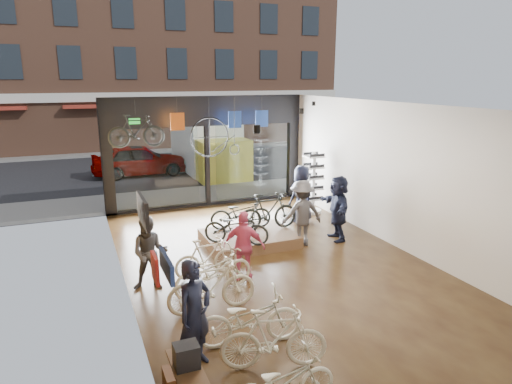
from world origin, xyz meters
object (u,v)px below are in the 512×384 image
floor_bike_3 (212,286)px  customer_4 (302,194)px  customer_0 (195,314)px  customer_5 (338,208)px  floor_bike_1 (274,339)px  hung_bike (136,131)px  floor_bike_0 (283,383)px  display_platform (249,238)px  floor_bike_5 (207,257)px  customer_1 (150,253)px  customer_2 (244,246)px  sunglasses_rack (313,183)px  floor_bike_2 (249,319)px  display_bike_mid (268,212)px  floor_bike_4 (213,271)px  display_bike_left (236,228)px  display_bike_right (241,213)px  customer_3 (302,213)px  street_car (139,160)px  penny_farthing (218,138)px  box_truck (210,146)px

floor_bike_3 → customer_4: size_ratio=0.98×
customer_0 → customer_5: customer_5 is taller
floor_bike_1 → customer_5: (4.04, 4.67, 0.41)m
floor_bike_1 → hung_bike: (-0.87, 7.67, 2.42)m
customer_5 → customer_0: bearing=-38.9°
floor_bike_0 → display_platform: bearing=-16.3°
floor_bike_5 → customer_1: customer_1 is taller
floor_bike_1 → customer_0: customer_0 is taller
customer_2 → sunglasses_rack: (3.95, 4.03, 0.23)m
floor_bike_1 → floor_bike_2: (-0.11, 0.76, -0.03)m
floor_bike_1 → customer_0: 1.28m
floor_bike_1 → display_bike_mid: size_ratio=0.96×
floor_bike_3 → customer_0: bearing=155.3°
floor_bike_4 → display_bike_left: bearing=-45.1°
display_bike_right → customer_3: (1.34, -1.07, 0.15)m
display_bike_mid → customer_4: (1.65, 1.17, 0.08)m
customer_3 → hung_bike: size_ratio=1.13×
street_car → floor_bike_0: 16.35m
display_bike_left → customer_0: 4.59m
customer_2 → penny_farthing: bearing=-68.2°
customer_0 → customer_2: (1.80, 2.62, -0.08)m
floor_bike_5 → customer_0: bearing=157.5°
floor_bike_1 → floor_bike_5: 3.66m
floor_bike_5 → display_bike_mid: (2.22, 1.65, 0.37)m
floor_bike_3 → floor_bike_2: bearing=-168.3°
customer_2 → floor_bike_3: bearing=78.8°
customer_5 → sunglasses_rack: bearing=178.7°
display_bike_mid → customer_1: 3.94m
floor_bike_3 → sunglasses_rack: (5.03, 5.12, 0.49)m
floor_bike_2 → customer_3: customer_3 is taller
floor_bike_2 → penny_farthing: 8.09m
box_truck → display_bike_mid: box_truck is taller
floor_bike_3 → floor_bike_5: (0.36, 1.59, -0.08)m
street_car → floor_bike_4: 12.64m
floor_bike_2 → display_bike_mid: size_ratio=1.04×
display_bike_left → hung_bike: (-1.91, 3.06, 2.19)m
floor_bike_5 → hung_bike: (-0.86, 4.01, 2.47)m
floor_bike_3 → customer_2: 1.56m
box_truck → customer_0: size_ratio=3.87×
display_bike_mid → sunglasses_rack: bearing=-53.7°
floor_bike_5 → display_platform: floor_bike_5 is taller
floor_bike_5 → display_bike_left: (1.05, 0.95, 0.28)m
floor_bike_2 → customer_1: bearing=32.0°
display_platform → floor_bike_3: bearing=-122.2°
customer_1 → customer_4: 5.95m
floor_bike_0 → customer_4: bearing=-28.4°
customer_5 → customer_2: bearing=-53.4°
sunglasses_rack → customer_3: bearing=-122.6°
street_car → customer_1: size_ratio=2.64×
customer_4 → sunglasses_rack: 1.07m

